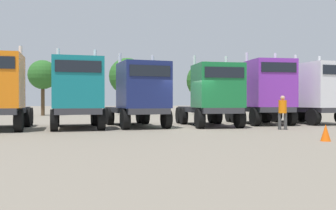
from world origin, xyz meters
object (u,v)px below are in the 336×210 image
object	(u,v)px
semi_truck_green	(213,95)
semi_truck_purple	(266,92)
visitor_in_hivis	(283,110)
semi_truck_white	(316,93)
traffic_cone_near	(326,133)
semi_truck_teal	(77,93)
semi_truck_navy	(140,94)

from	to	relation	value
semi_truck_green	semi_truck_purple	bearing A→B (deg)	106.65
semi_truck_green	visitor_in_hivis	world-z (taller)	semi_truck_green
semi_truck_white	visitor_in_hivis	distance (m)	5.80
semi_truck_white	traffic_cone_near	bearing A→B (deg)	-39.63
semi_truck_teal	semi_truck_white	bearing A→B (deg)	91.48
semi_truck_white	semi_truck_teal	bearing A→B (deg)	-92.45
semi_truck_teal	semi_truck_navy	bearing A→B (deg)	96.25
semi_truck_green	semi_truck_white	distance (m)	7.17
semi_truck_green	semi_truck_white	size ratio (longest dim) A/B	1.02
semi_truck_green	semi_truck_navy	bearing A→B (deg)	-93.59
semi_truck_white	traffic_cone_near	world-z (taller)	semi_truck_white
semi_truck_navy	semi_truck_green	bearing A→B (deg)	77.50
semi_truck_teal	traffic_cone_near	size ratio (longest dim) A/B	9.54
visitor_in_hivis	traffic_cone_near	bearing A→B (deg)	-164.83
semi_truck_navy	visitor_in_hivis	world-z (taller)	semi_truck_navy
semi_truck_purple	traffic_cone_near	world-z (taller)	semi_truck_purple
semi_truck_green	semi_truck_white	bearing A→B (deg)	99.54
semi_truck_purple	traffic_cone_near	distance (m)	9.34
semi_truck_navy	semi_truck_teal	bearing A→B (deg)	-87.95
semi_truck_purple	visitor_in_hivis	distance (m)	3.95
visitor_in_hivis	semi_truck_green	bearing A→B (deg)	74.46
semi_truck_white	semi_truck_purple	bearing A→B (deg)	-97.18
semi_truck_purple	semi_truck_white	xyz separation A→B (m)	(3.38, -0.18, -0.05)
semi_truck_teal	visitor_in_hivis	size ratio (longest dim) A/B	3.39
semi_truck_green	semi_truck_white	world-z (taller)	semi_truck_white
semi_truck_purple	traffic_cone_near	xyz separation A→B (m)	(-2.75, -8.76, -1.70)
visitor_in_hivis	semi_truck_teal	bearing A→B (deg)	105.13
semi_truck_navy	semi_truck_purple	bearing A→B (deg)	87.29
semi_truck_navy	visitor_in_hivis	distance (m)	7.49
semi_truck_teal	semi_truck_navy	world-z (taller)	semi_truck_teal
semi_truck_teal	semi_truck_white	world-z (taller)	semi_truck_white
visitor_in_hivis	traffic_cone_near	xyz separation A→B (m)	(-1.56, -5.14, -0.69)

